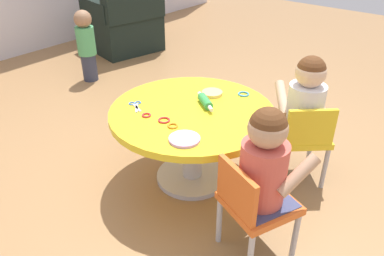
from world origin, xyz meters
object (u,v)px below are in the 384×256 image
object	(u,v)px
child_chair_left	(253,204)
seated_child_left	(265,161)
child_chair_right	(302,137)
toddler_standing	(86,44)
craft_table	(192,126)
craft_scissors	(136,105)
seated_child_right	(306,99)
rolling_pin	(205,101)
armchair_dark	(124,24)

from	to	relation	value
child_chair_left	seated_child_left	world-z (taller)	seated_child_left
child_chair_left	child_chair_right	xyz separation A→B (m)	(0.69, 0.09, 0.00)
child_chair_left	toddler_standing	xyz separation A→B (m)	(0.85, 2.34, 0.05)
seated_child_left	craft_table	bearing A→B (deg)	68.41
toddler_standing	craft_scissors	xyz separation A→B (m)	(-0.74, -1.47, 0.13)
child_chair_left	seated_child_left	size ratio (longest dim) A/B	1.05
toddler_standing	craft_scissors	size ratio (longest dim) A/B	4.79
craft_table	seated_child_right	distance (m)	0.67
rolling_pin	craft_scissors	world-z (taller)	rolling_pin
seated_child_right	rolling_pin	world-z (taller)	seated_child_right
toddler_standing	rolling_pin	size ratio (longest dim) A/B	3.31
craft_scissors	toddler_standing	bearing A→B (deg)	63.13
toddler_standing	craft_scissors	world-z (taller)	toddler_standing
craft_scissors	child_chair_right	bearing A→B (deg)	-53.53
toddler_standing	craft_scissors	bearing A→B (deg)	-116.87
armchair_dark	toddler_standing	size ratio (longest dim) A/B	1.26
craft_table	rolling_pin	bearing A→B (deg)	-15.38
child_chair_left	armchair_dark	size ratio (longest dim) A/B	0.63
seated_child_left	toddler_standing	world-z (taller)	seated_child_left
seated_child_right	craft_scissors	size ratio (longest dim) A/B	3.64
seated_child_right	craft_scissors	bearing A→B (deg)	128.80
seated_child_right	rolling_pin	size ratio (longest dim) A/B	2.51
craft_table	child_chair_left	bearing A→B (deg)	-115.10
craft_table	child_chair_right	world-z (taller)	child_chair_right
armchair_dark	toddler_standing	xyz separation A→B (m)	(-0.82, -0.40, 0.05)
child_chair_left	seated_child_right	bearing A→B (deg)	8.93
seated_child_left	toddler_standing	distance (m)	2.50
child_chair_right	rolling_pin	size ratio (longest dim) A/B	2.64
armchair_dark	craft_scissors	bearing A→B (deg)	-130.08
child_chair_left	rolling_pin	world-z (taller)	same
child_chair_left	child_chair_right	world-z (taller)	same
craft_table	child_chair_left	distance (m)	0.66
child_chair_right	seated_child_right	bearing A→B (deg)	42.39
child_chair_left	seated_child_right	size ratio (longest dim) A/B	1.05
rolling_pin	toddler_standing	bearing A→B (deg)	74.70
seated_child_right	toddler_standing	world-z (taller)	seated_child_right
craft_table	seated_child_left	size ratio (longest dim) A/B	1.85
child_chair_left	rolling_pin	bearing A→B (deg)	57.02
armchair_dark	rolling_pin	bearing A→B (deg)	-121.10
seated_child_right	craft_scissors	world-z (taller)	seated_child_right
seated_child_right	armchair_dark	bearing A→B (deg)	69.94
seated_child_right	armchair_dark	world-z (taller)	armchair_dark
child_chair_right	toddler_standing	distance (m)	2.26
seated_child_right	craft_scissors	distance (m)	0.98
child_chair_right	craft_scissors	size ratio (longest dim) A/B	3.82
child_chair_left	armchair_dark	xyz separation A→B (m)	(1.68, 2.74, 0.00)
child_chair_left	seated_child_left	distance (m)	0.23
craft_table	rolling_pin	xyz separation A→B (m)	(0.09, -0.02, 0.13)
craft_table	craft_scissors	size ratio (longest dim) A/B	6.71
seated_child_left	armchair_dark	world-z (taller)	armchair_dark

